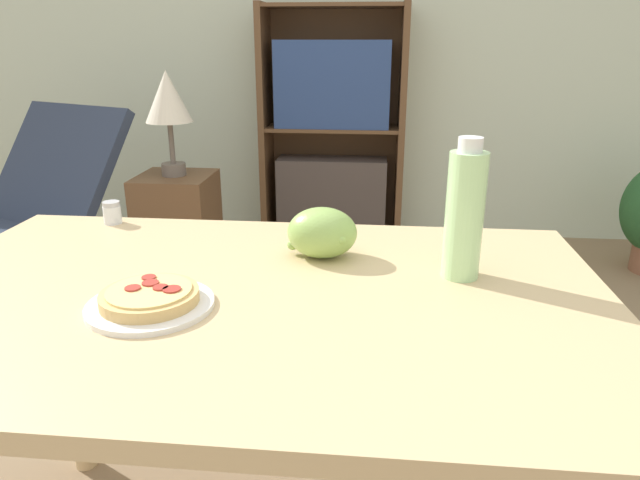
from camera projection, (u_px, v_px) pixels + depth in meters
wall_back at (332, 17)px, 3.31m from camera, size 8.00×0.05×2.60m
dining_table at (252, 338)px, 1.06m from camera, size 1.31×0.83×0.74m
pizza_on_plate at (150, 300)px, 0.96m from camera, size 0.21×0.21×0.04m
grape_bunch at (322, 233)px, 1.18m from camera, size 0.15×0.12×0.11m
drink_bottle at (464, 213)px, 1.06m from camera, size 0.07×0.07×0.27m
salt_shaker at (112, 213)px, 1.41m from camera, size 0.04×0.04×0.06m
lounge_chair_near at (36, 240)px, 2.67m from camera, size 0.90×0.97×0.88m
bookshelf at (333, 138)px, 3.36m from camera, size 0.83×0.32×1.37m
side_table at (179, 234)px, 2.74m from camera, size 0.34×0.34×0.58m
table_lamp at (168, 102)px, 2.53m from camera, size 0.21×0.21×0.47m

